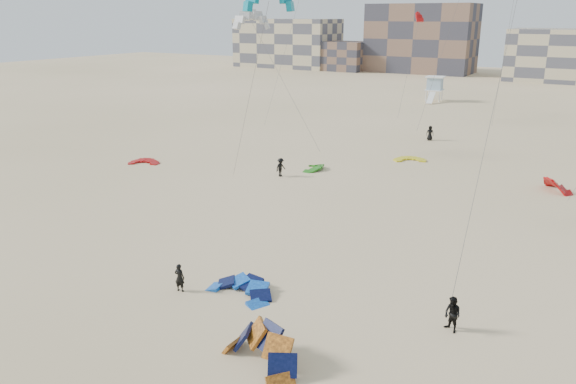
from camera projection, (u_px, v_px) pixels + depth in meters
The scene contains 18 objects.
ground at pixel (167, 304), 30.69m from camera, with size 320.00×320.00×0.00m, color beige.
kite_ground_blue at pixel (241, 293), 31.83m from camera, with size 3.92×3.99×1.14m, color blue, non-canonical shape.
kite_ground_orange at pixel (260, 364), 25.39m from camera, with size 4.34×3.14×2.92m, color orange, non-canonical shape.
kite_ground_red at pixel (144, 163), 59.76m from camera, with size 2.96×3.12×0.59m, color #AF1013, non-canonical shape.
kite_ground_green at pixel (313, 169), 57.49m from camera, with size 2.94×3.04×0.86m, color #1E7819, non-canonical shape.
kite_ground_red_far at pixel (556, 191), 50.41m from camera, with size 3.18×2.76×1.87m, color #AF1013, non-canonical shape.
kite_ground_yellow at pixel (410, 160), 60.91m from camera, with size 3.08×3.24×0.40m, color yellow, non-canonical shape.
kitesurfer_main at pixel (180, 278), 31.85m from camera, with size 0.61×0.40×1.68m, color black.
kitesurfer_b at pixel (452, 315), 27.74m from camera, with size 0.90×0.70×1.85m, color black.
kitesurfer_c at pixel (281, 167), 54.66m from camera, with size 1.18×0.68×1.82m, color black.
kitesurfer_e at pixel (430, 133), 70.47m from camera, with size 0.90×0.59×1.85m, color black.
kite_fly_teal_a at pixel (269, 1), 38.90m from camera, with size 10.08×8.02×16.16m.
kite_fly_grey at pixel (252, 22), 60.97m from camera, with size 11.60×5.53×14.93m.
kite_fly_red at pixel (419, 18), 85.51m from camera, with size 3.54×12.36×14.88m.
lifeguard_tower_far at pixel (434, 89), 102.35m from camera, with size 3.44×6.26×4.47m.
condo_west_a at pixel (287, 43), 169.24m from camera, with size 30.00×15.00×14.00m, color #BFB08C.
condo_west_b at pixel (421, 39), 152.37m from camera, with size 28.00×14.00×18.00m, color brown.
condo_fill_left at pixel (344, 56), 158.73m from camera, with size 12.00×10.00×8.00m, color brown.
Camera 1 is at (19.73, -20.16, 15.07)m, focal length 35.00 mm.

